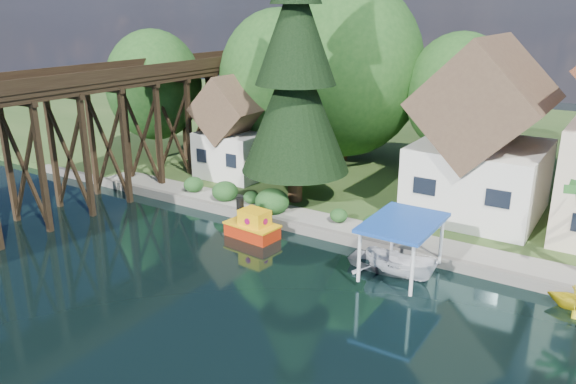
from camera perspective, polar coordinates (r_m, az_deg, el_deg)
name	(u,v)px	position (r m, az deg, el deg)	size (l,w,h in m)	color
ground	(236,292)	(27.54, -5.31, -10.08)	(140.00, 140.00, 0.00)	black
bank	(452,146)	(56.54, 16.30, 4.47)	(140.00, 52.00, 0.50)	#2B491D
seawall	(381,247)	(31.82, 9.40, -5.57)	(60.00, 0.40, 0.62)	slate
promenade	(424,244)	(32.22, 13.62, -5.11)	(50.00, 2.60, 0.06)	gray
trestle_bridge	(92,128)	(40.12, -19.32, 6.20)	(4.12, 44.18, 9.30)	black
house_left	(482,142)	(36.75, 19.15, 4.84)	(7.64, 8.64, 11.02)	white
shed	(236,133)	(43.44, -5.26, 5.95)	(5.09, 5.40, 7.85)	white
bg_trees	(421,89)	(43.01, 13.37, 10.11)	(49.90, 13.30, 10.57)	#382314
shrubs	(267,199)	(36.39, -2.19, -0.67)	(15.76, 2.47, 1.70)	#17421A
conifer	(296,75)	(36.38, 0.78, 11.84)	(7.14, 7.14, 17.58)	#382314
tugboat	(253,226)	(33.33, -3.61, -3.50)	(3.36, 2.06, 2.32)	#BA280C
boat_white_a	(388,262)	(29.84, 10.13, -7.03)	(2.96, 4.14, 0.86)	silver
boat_canopy	(401,253)	(28.81, 11.43, -6.14)	(3.84, 4.76, 3.06)	white
boat_yellow	(576,297)	(28.83, 27.22, -9.43)	(2.05, 2.37, 1.25)	yellow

